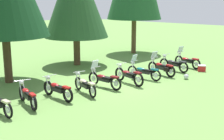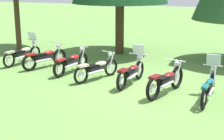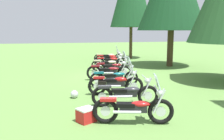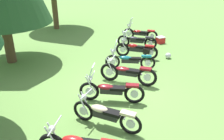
% 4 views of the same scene
% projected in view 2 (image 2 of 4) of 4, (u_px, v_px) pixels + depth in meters
% --- Properties ---
extents(ground_plane, '(80.00, 80.00, 0.00)m').
position_uv_depth(ground_plane, '(148.00, 89.00, 11.59)').
color(ground_plane, '#608C42').
extents(motorcycle_0, '(0.66, 2.31, 1.35)m').
position_uv_depth(motorcycle_0, '(23.00, 53.00, 15.02)').
color(motorcycle_0, black).
rests_on(motorcycle_0, ground_plane).
extents(motorcycle_1, '(1.05, 2.15, 1.01)m').
position_uv_depth(motorcycle_1, '(45.00, 57.00, 14.32)').
color(motorcycle_1, black).
rests_on(motorcycle_1, ground_plane).
extents(motorcycle_2, '(0.77, 2.23, 1.01)m').
position_uv_depth(motorcycle_2, '(72.00, 62.00, 13.50)').
color(motorcycle_2, black).
rests_on(motorcycle_2, ground_plane).
extents(motorcycle_3, '(1.00, 2.09, 0.99)m').
position_uv_depth(motorcycle_3, '(97.00, 68.00, 12.57)').
color(motorcycle_3, black).
rests_on(motorcycle_3, ground_plane).
extents(motorcycle_4, '(0.71, 2.29, 1.36)m').
position_uv_depth(motorcycle_4, '(131.00, 72.00, 11.98)').
color(motorcycle_4, black).
rests_on(motorcycle_4, ground_plane).
extents(motorcycle_5, '(0.89, 2.27, 1.04)m').
position_uv_depth(motorcycle_5, '(166.00, 80.00, 10.93)').
color(motorcycle_5, black).
rests_on(motorcycle_5, ground_plane).
extents(motorcycle_6, '(0.61, 2.27, 1.35)m').
position_uv_depth(motorcycle_6, '(209.00, 87.00, 10.35)').
color(motorcycle_6, black).
rests_on(motorcycle_6, ground_plane).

